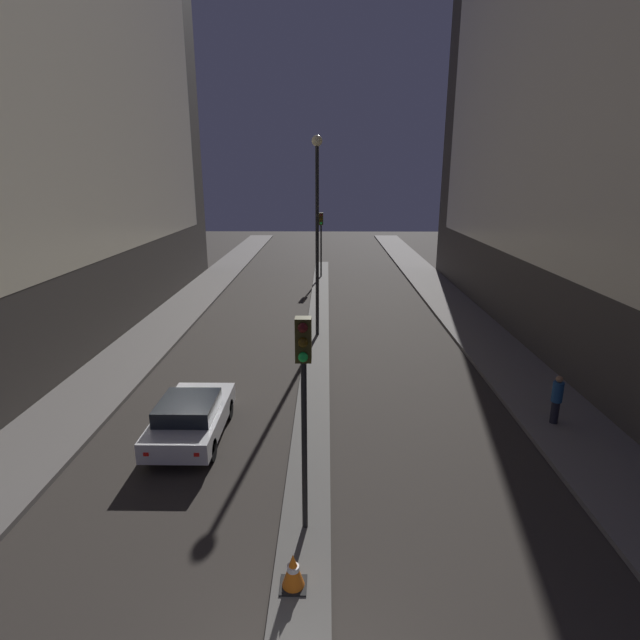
% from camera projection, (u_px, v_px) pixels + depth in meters
% --- Properties ---
extents(building_left, '(6.01, 35.85, 23.63)m').
position_uv_depth(building_left, '(23.00, 71.00, 21.05)').
color(building_left, '#423D38').
rests_on(building_left, ground).
extents(building_right, '(6.01, 35.85, 22.68)m').
position_uv_depth(building_right, '(614.00, 82.00, 20.84)').
color(building_right, '#423D38').
rests_on(building_right, ground).
extents(median_strip, '(1.13, 38.34, 0.15)m').
position_uv_depth(median_strip, '(318.00, 324.00, 26.31)').
color(median_strip, '#56544F').
rests_on(median_strip, ground).
extents(traffic_light_near, '(0.32, 0.42, 4.79)m').
position_uv_depth(traffic_light_near, '(304.00, 380.00, 9.99)').
color(traffic_light_near, black).
rests_on(traffic_light_near, median_strip).
extents(traffic_light_mid, '(0.32, 0.42, 4.79)m').
position_uv_depth(traffic_light_mid, '(321.00, 230.00, 37.30)').
color(traffic_light_mid, black).
rests_on(traffic_light_mid, median_strip).
extents(street_lamp, '(0.48, 0.48, 9.14)m').
position_uv_depth(street_lamp, '(317.00, 212.00, 22.62)').
color(street_lamp, black).
rests_on(street_lamp, median_strip).
extents(traffic_cone_near, '(0.51, 0.51, 0.71)m').
position_uv_depth(traffic_cone_near, '(293.00, 570.00, 9.30)').
color(traffic_cone_near, black).
rests_on(traffic_cone_near, median_strip).
extents(car_left_lane, '(1.88, 4.07, 1.36)m').
position_uv_depth(car_left_lane, '(191.00, 417.00, 14.77)').
color(car_left_lane, silver).
rests_on(car_left_lane, ground).
extents(pedestrian_on_right_sidewalk, '(0.33, 0.33, 1.57)m').
position_uv_depth(pedestrian_on_right_sidewalk, '(557.00, 398.00, 15.38)').
color(pedestrian_on_right_sidewalk, black).
rests_on(pedestrian_on_right_sidewalk, sidewalk_right).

